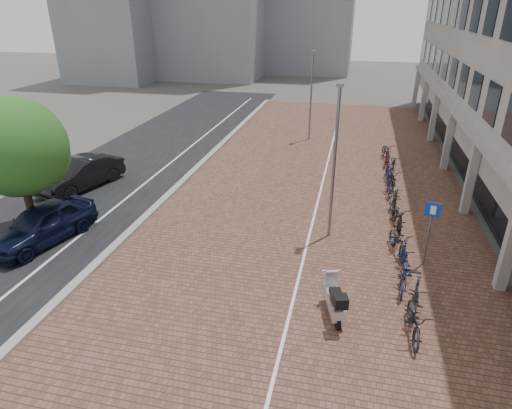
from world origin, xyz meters
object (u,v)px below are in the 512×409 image
at_px(car_navy, 42,224).
at_px(scooter_front, 335,299).
at_px(car_dark, 81,174).
at_px(parking_sign, 430,224).

xyz_separation_m(car_navy, scooter_front, (11.60, -2.05, -0.16)).
xyz_separation_m(car_navy, car_dark, (-1.78, 5.36, 0.00)).
height_order(car_navy, car_dark, car_dark).
xyz_separation_m(car_dark, scooter_front, (13.38, -7.41, -0.16)).
height_order(car_dark, parking_sign, parking_sign).
distance_m(scooter_front, parking_sign, 4.81).
relative_size(car_navy, scooter_front, 2.54).
xyz_separation_m(car_dark, parking_sign, (16.38, -3.81, 0.91)).
xyz_separation_m(scooter_front, parking_sign, (3.00, 3.60, 1.08)).
bearing_deg(car_dark, scooter_front, -13.55).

